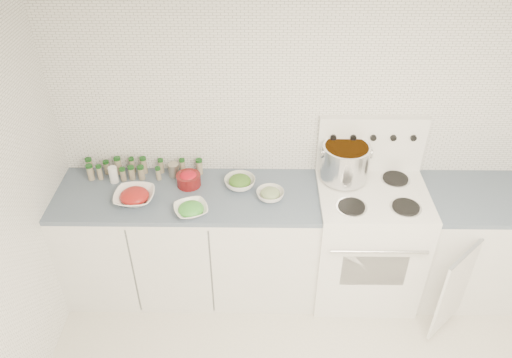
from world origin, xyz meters
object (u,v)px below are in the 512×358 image
stove (366,238)px  stock_pot (345,161)px  bowl_snowpea (191,209)px  bowl_tomato (134,196)px

stove → stock_pot: size_ratio=3.82×
stock_pot → bowl_snowpea: (-1.05, -0.36, -0.15)m
stove → stock_pot: (-0.19, 0.16, 0.59)m
stock_pot → bowl_snowpea: 1.12m
stove → bowl_snowpea: 1.34m
bowl_tomato → stove: bearing=2.7°
bowl_snowpea → stove: bearing=9.2°
stove → bowl_snowpea: size_ratio=4.79×
stock_pot → bowl_tomato: stock_pot is taller
bowl_tomato → bowl_snowpea: 0.42m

